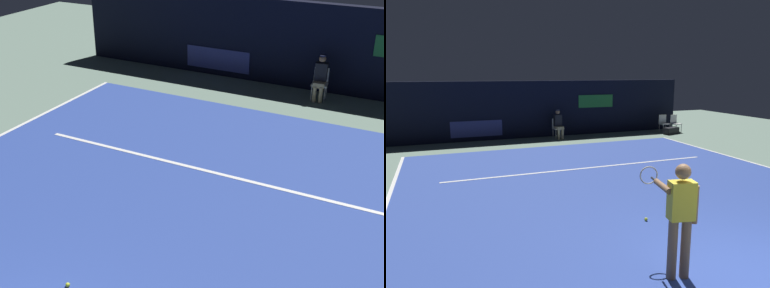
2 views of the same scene
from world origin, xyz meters
TOP-DOWN VIEW (x-y plane):
  - ground_plane at (0.00, 4.80)m, footprint 31.41×31.41m
  - court_surface at (0.00, 4.80)m, footprint 11.03×11.61m
  - line_service at (0.00, 6.84)m, footprint 8.60×0.10m
  - back_wall at (-0.00, 13.05)m, footprint 15.15×0.33m
  - line_judge_on_chair at (0.88, 12.22)m, footprint 0.48×0.56m
  - tennis_ball at (-0.42, 2.56)m, footprint 0.07×0.07m

SIDE VIEW (x-z plane):
  - ground_plane at x=0.00m, z-range 0.00..0.00m
  - court_surface at x=0.00m, z-range 0.00..0.01m
  - line_service at x=0.00m, z-range 0.01..0.02m
  - tennis_ball at x=-0.42m, z-range 0.01..0.08m
  - line_judge_on_chair at x=0.88m, z-range 0.03..1.35m
  - back_wall at x=0.00m, z-range 0.00..2.60m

